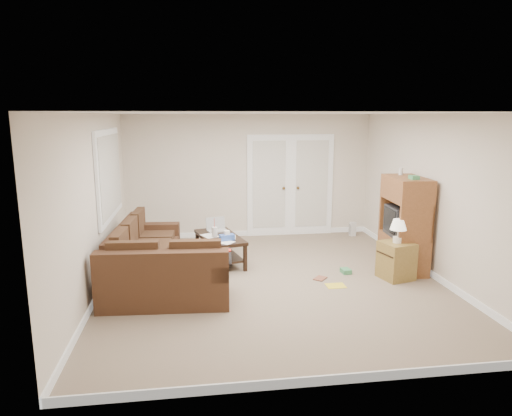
{
  "coord_description": "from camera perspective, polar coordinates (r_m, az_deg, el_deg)",
  "views": [
    {
      "loc": [
        -1.15,
        -6.45,
        2.47
      ],
      "look_at": [
        -0.22,
        0.22,
        1.1
      ],
      "focal_mm": 32.0,
      "sensor_mm": 36.0,
      "label": 1
    }
  ],
  "objects": [
    {
      "name": "floor",
      "position": [
        7.0,
        2.04,
        -9.16
      ],
      "size": [
        5.5,
        5.5,
        0.0
      ],
      "primitive_type": "plane",
      "color": "gray",
      "rests_on": "ground"
    },
    {
      "name": "ceiling",
      "position": [
        6.55,
        2.19,
        11.76
      ],
      "size": [
        5.0,
        5.5,
        0.02
      ],
      "primitive_type": "cube",
      "color": "white",
      "rests_on": "wall_back"
    },
    {
      "name": "wall_left",
      "position": [
        6.7,
        -19.44,
        0.35
      ],
      "size": [
        0.02,
        5.5,
        2.5
      ],
      "primitive_type": "cube",
      "color": "beige",
      "rests_on": "floor"
    },
    {
      "name": "wall_right",
      "position": [
        7.51,
        21.25,
        1.36
      ],
      "size": [
        0.02,
        5.5,
        2.5
      ],
      "primitive_type": "cube",
      "color": "beige",
      "rests_on": "floor"
    },
    {
      "name": "wall_back",
      "position": [
        9.35,
        -0.82,
        4.0
      ],
      "size": [
        5.0,
        0.02,
        2.5
      ],
      "primitive_type": "cube",
      "color": "beige",
      "rests_on": "floor"
    },
    {
      "name": "wall_front",
      "position": [
        4.06,
        8.9,
        -6.1
      ],
      "size": [
        5.0,
        0.02,
        2.5
      ],
      "primitive_type": "cube",
      "color": "beige",
      "rests_on": "floor"
    },
    {
      "name": "baseboards",
      "position": [
        6.98,
        2.04,
        -8.78
      ],
      "size": [
        5.0,
        5.5,
        0.1
      ],
      "primitive_type": null,
      "color": "silver",
      "rests_on": "floor"
    },
    {
      "name": "french_doors",
      "position": [
        9.49,
        4.31,
        2.76
      ],
      "size": [
        1.8,
        0.05,
        2.13
      ],
      "color": "silver",
      "rests_on": "floor"
    },
    {
      "name": "window_left",
      "position": [
        7.62,
        -17.87,
        4.01
      ],
      "size": [
        0.05,
        1.92,
        1.42
      ],
      "color": "silver",
      "rests_on": "wall_left"
    },
    {
      "name": "sectional_sofa",
      "position": [
        6.9,
        -12.67,
        -7.0
      ],
      "size": [
        1.78,
        2.7,
        0.8
      ],
      "rotation": [
        0.0,
        0.0,
        -0.07
      ],
      "color": "#492D1C",
      "rests_on": "floor"
    },
    {
      "name": "coffee_table",
      "position": [
        7.79,
        -4.54,
        -4.99
      ],
      "size": [
        0.86,
        1.28,
        0.8
      ],
      "rotation": [
        0.0,
        0.0,
        0.25
      ],
      "color": "black",
      "rests_on": "floor"
    },
    {
      "name": "tv_armoire",
      "position": [
        7.7,
        18.05,
        -1.86
      ],
      "size": [
        0.58,
        0.98,
        1.63
      ],
      "rotation": [
        0.0,
        0.0,
        -0.06
      ],
      "color": "brown",
      "rests_on": "floor"
    },
    {
      "name": "side_cabinet",
      "position": [
        7.34,
        17.15,
        -5.92
      ],
      "size": [
        0.54,
        0.54,
        0.93
      ],
      "rotation": [
        0.0,
        0.0,
        0.25
      ],
      "color": "olive",
      "rests_on": "floor"
    },
    {
      "name": "space_heater",
      "position": [
        9.73,
        11.98,
        -2.59
      ],
      "size": [
        0.13,
        0.11,
        0.29
      ],
      "primitive_type": "cube",
      "rotation": [
        0.0,
        0.0,
        0.13
      ],
      "color": "silver",
      "rests_on": "floor"
    },
    {
      "name": "floor_magazine",
      "position": [
        6.93,
        9.92,
        -9.55
      ],
      "size": [
        0.28,
        0.22,
        0.01
      ],
      "primitive_type": "cube",
      "rotation": [
        0.0,
        0.0,
        0.01
      ],
      "color": "yellow",
      "rests_on": "floor"
    },
    {
      "name": "floor_greenbox",
      "position": [
        7.48,
        11.16,
        -7.72
      ],
      "size": [
        0.15,
        0.19,
        0.07
      ],
      "primitive_type": "cube",
      "rotation": [
        0.0,
        0.0,
        0.09
      ],
      "color": "#3F8B56",
      "rests_on": "floor"
    },
    {
      "name": "floor_book",
      "position": [
        7.2,
        7.46,
        -8.6
      ],
      "size": [
        0.25,
        0.26,
        0.02
      ],
      "primitive_type": "imported",
      "rotation": [
        0.0,
        0.0,
        -0.72
      ],
      "color": "brown",
      "rests_on": "floor"
    }
  ]
}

